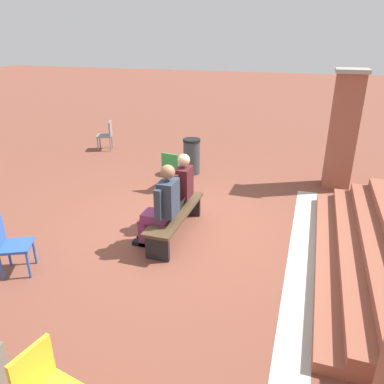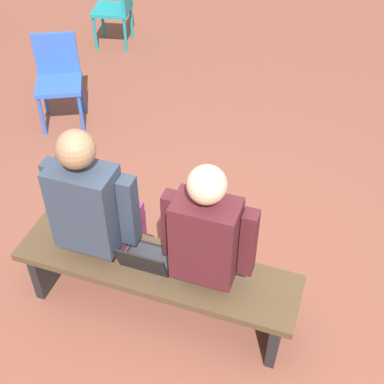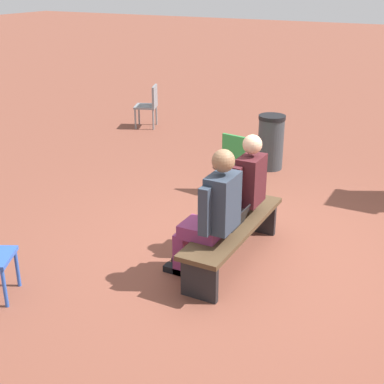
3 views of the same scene
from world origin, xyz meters
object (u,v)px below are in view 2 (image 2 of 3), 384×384
(laptop, at_px, (147,259))
(bench, at_px, (156,275))
(person_adult, at_px, (97,210))
(plastic_chair_mid_courtyard, at_px, (58,74))
(plastic_chair_foreground, at_px, (118,5))
(person_student, at_px, (211,241))

(laptop, bearing_deg, bench, -166.71)
(bench, height_order, person_adult, person_adult)
(plastic_chair_mid_courtyard, bearing_deg, plastic_chair_foreground, -84.87)
(person_student, height_order, plastic_chair_foreground, person_student)
(bench, height_order, plastic_chair_foreground, plastic_chair_foreground)
(plastic_chair_foreground, bearing_deg, laptop, 117.48)
(person_student, height_order, person_adult, person_adult)
(laptop, bearing_deg, person_student, -168.24)
(plastic_chair_mid_courtyard, bearing_deg, laptop, 132.07)
(bench, height_order, laptop, laptop)
(person_student, bearing_deg, plastic_chair_foreground, -57.23)
(bench, relative_size, person_student, 1.34)
(person_student, bearing_deg, plastic_chair_mid_courtyard, -40.81)
(bench, bearing_deg, person_student, -168.47)
(person_student, distance_m, person_adult, 0.73)
(person_adult, xyz_separation_m, plastic_chair_foreground, (1.47, -3.41, -0.26))
(person_student, height_order, plastic_chair_mid_courtyard, person_student)
(person_adult, bearing_deg, plastic_chair_mid_courtyard, -53.25)
(person_student, relative_size, plastic_chair_mid_courtyard, 1.60)
(plastic_chair_mid_courtyard, bearing_deg, person_adult, 126.75)
(laptop, xyz_separation_m, plastic_chair_foreground, (1.82, -3.49, -0.02))
(laptop, distance_m, plastic_chair_foreground, 3.94)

